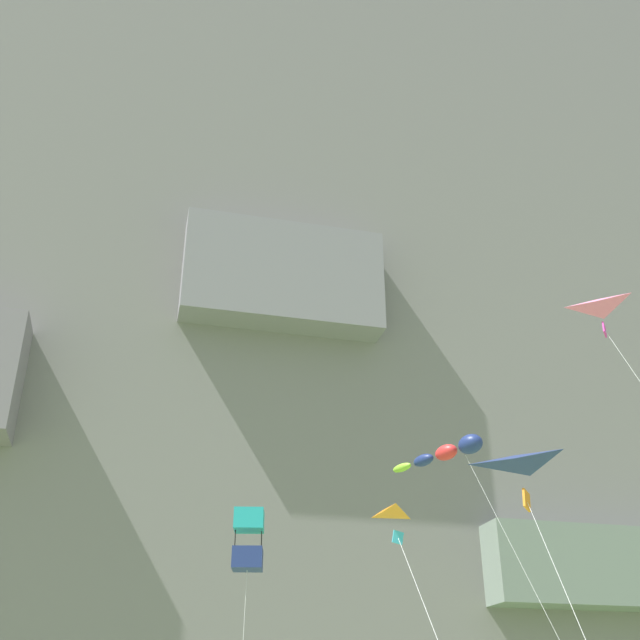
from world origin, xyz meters
name	(u,v)px	position (x,y,z in m)	size (l,w,h in m)	color
cliff_face	(252,274)	(0.00, 62.76, 37.00)	(180.00, 29.87, 74.07)	slate
kite_delta_near_cliff	(534,502)	(1.29, 22.81, 7.90)	(1.92, 6.27, 8.14)	navy
kite_delta_mid_left	(617,347)	(3.39, 21.55, 11.58)	(2.63, 5.14, 12.19)	pink
kite_windsock_far_right	(449,452)	(2.04, 29.25, 11.16)	(3.75, 7.58, 11.49)	navy
kite_box_front_field	(248,540)	(-4.43, 29.34, 8.05)	(1.03, 1.69, 8.92)	teal
kite_delta_low_center	(415,549)	(-1.89, 22.36, 6.59)	(0.84, 5.13, 7.04)	orange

